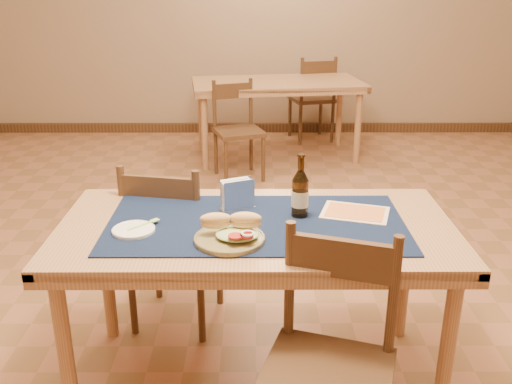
{
  "coord_description": "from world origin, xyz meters",
  "views": [
    {
      "loc": [
        -0.01,
        -2.91,
        1.69
      ],
      "look_at": [
        0.0,
        -0.7,
        0.85
      ],
      "focal_mm": 40.0,
      "sensor_mm": 36.0,
      "label": 1
    }
  ],
  "objects_px": {
    "chair_main_near": "(329,365)",
    "sandwich_plate": "(231,234)",
    "beer_bottle": "(300,193)",
    "napkin_holder": "(238,195)",
    "main_table": "(256,242)",
    "back_table": "(277,90)",
    "chair_main_far": "(173,241)"
  },
  "relations": [
    {
      "from": "main_table",
      "to": "sandwich_plate",
      "type": "distance_m",
      "value": 0.22
    },
    {
      "from": "napkin_holder",
      "to": "back_table",
      "type": "bearing_deg",
      "value": 84.76
    },
    {
      "from": "sandwich_plate",
      "to": "napkin_holder",
      "type": "xyz_separation_m",
      "value": [
        0.01,
        0.32,
        0.03
      ]
    },
    {
      "from": "napkin_holder",
      "to": "beer_bottle",
      "type": "bearing_deg",
      "value": -17.31
    },
    {
      "from": "chair_main_near",
      "to": "sandwich_plate",
      "type": "height_order",
      "value": "chair_main_near"
    },
    {
      "from": "main_table",
      "to": "chair_main_near",
      "type": "height_order",
      "value": "chair_main_near"
    },
    {
      "from": "chair_main_near",
      "to": "back_table",
      "type": "bearing_deg",
      "value": 90.46
    },
    {
      "from": "sandwich_plate",
      "to": "beer_bottle",
      "type": "distance_m",
      "value": 0.37
    },
    {
      "from": "sandwich_plate",
      "to": "beer_bottle",
      "type": "relative_size",
      "value": 1.01
    },
    {
      "from": "back_table",
      "to": "sandwich_plate",
      "type": "relative_size",
      "value": 6.26
    },
    {
      "from": "chair_main_near",
      "to": "sandwich_plate",
      "type": "bearing_deg",
      "value": 132.16
    },
    {
      "from": "chair_main_far",
      "to": "sandwich_plate",
      "type": "bearing_deg",
      "value": -61.92
    },
    {
      "from": "beer_bottle",
      "to": "chair_main_far",
      "type": "bearing_deg",
      "value": 148.72
    },
    {
      "from": "main_table",
      "to": "chair_main_far",
      "type": "bearing_deg",
      "value": 133.68
    },
    {
      "from": "chair_main_far",
      "to": "napkin_holder",
      "type": "bearing_deg",
      "value": -39.98
    },
    {
      "from": "back_table",
      "to": "chair_main_far",
      "type": "distance_m",
      "value": 2.96
    },
    {
      "from": "back_table",
      "to": "beer_bottle",
      "type": "height_order",
      "value": "beer_bottle"
    },
    {
      "from": "main_table",
      "to": "chair_main_near",
      "type": "xyz_separation_m",
      "value": [
        0.24,
        -0.54,
        -0.2
      ]
    },
    {
      "from": "chair_main_near",
      "to": "sandwich_plate",
      "type": "distance_m",
      "value": 0.59
    },
    {
      "from": "chair_main_far",
      "to": "beer_bottle",
      "type": "height_order",
      "value": "beer_bottle"
    },
    {
      "from": "main_table",
      "to": "back_table",
      "type": "relative_size",
      "value": 0.95
    },
    {
      "from": "back_table",
      "to": "napkin_holder",
      "type": "bearing_deg",
      "value": -95.24
    },
    {
      "from": "beer_bottle",
      "to": "napkin_holder",
      "type": "bearing_deg",
      "value": 162.69
    },
    {
      "from": "main_table",
      "to": "napkin_holder",
      "type": "distance_m",
      "value": 0.23
    },
    {
      "from": "chair_main_near",
      "to": "main_table",
      "type": "bearing_deg",
      "value": 114.35
    },
    {
      "from": "main_table",
      "to": "chair_main_near",
      "type": "relative_size",
      "value": 1.76
    },
    {
      "from": "chair_main_near",
      "to": "beer_bottle",
      "type": "bearing_deg",
      "value": 95.82
    },
    {
      "from": "chair_main_far",
      "to": "sandwich_plate",
      "type": "distance_m",
      "value": 0.75
    },
    {
      "from": "chair_main_near",
      "to": "napkin_holder",
      "type": "xyz_separation_m",
      "value": [
        -0.32,
        0.69,
        0.34
      ]
    },
    {
      "from": "main_table",
      "to": "sandwich_plate",
      "type": "height_order",
      "value": "sandwich_plate"
    },
    {
      "from": "sandwich_plate",
      "to": "chair_main_near",
      "type": "bearing_deg",
      "value": -47.84
    },
    {
      "from": "back_table",
      "to": "napkin_holder",
      "type": "distance_m",
      "value": 3.18
    }
  ]
}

